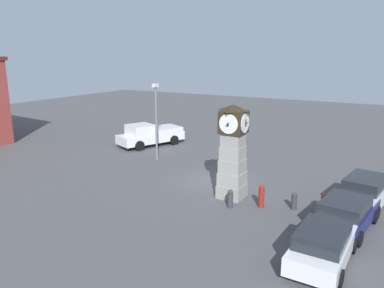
% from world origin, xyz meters
% --- Properties ---
extents(ground_plane, '(86.00, 86.00, 0.00)m').
position_xyz_m(ground_plane, '(0.00, 0.00, 0.00)').
color(ground_plane, '#4C4C4F').
extents(clock_tower, '(1.65, 1.55, 4.93)m').
position_xyz_m(clock_tower, '(-1.80, -1.76, 2.46)').
color(clock_tower, gray).
rests_on(clock_tower, ground_plane).
extents(bollard_near_tower, '(0.28, 0.28, 0.91)m').
position_xyz_m(bollard_near_tower, '(-3.08, -2.24, 0.46)').
color(bollard_near_tower, '#333338').
rests_on(bollard_near_tower, ground_plane).
extents(bollard_mid_row, '(0.29, 0.29, 1.16)m').
position_xyz_m(bollard_mid_row, '(-2.31, -3.57, 0.59)').
color(bollard_mid_row, maroon).
rests_on(bollard_mid_row, ground_plane).
extents(bollard_far_row, '(0.28, 0.28, 0.87)m').
position_xyz_m(bollard_far_row, '(-1.76, -5.05, 0.44)').
color(bollard_far_row, '#333338').
rests_on(bollard_far_row, ground_plane).
extents(bollard_end_row, '(0.28, 0.28, 0.91)m').
position_xyz_m(bollard_end_row, '(-1.36, -6.36, 0.46)').
color(bollard_end_row, maroon).
rests_on(bollard_end_row, ground_plane).
extents(car_navy_sedan, '(4.20, 1.97, 1.44)m').
position_xyz_m(car_navy_sedan, '(-6.08, -7.24, 0.74)').
color(car_navy_sedan, silver).
rests_on(car_navy_sedan, ground_plane).
extents(car_near_tower, '(4.41, 2.40, 1.42)m').
position_xyz_m(car_near_tower, '(-2.78, -7.53, 0.73)').
color(car_near_tower, navy).
rests_on(car_near_tower, ground_plane).
extents(car_by_building, '(4.65, 2.41, 1.58)m').
position_xyz_m(car_by_building, '(0.41, -8.00, 0.80)').
color(car_by_building, silver).
rests_on(car_by_building, ground_plane).
extents(pickup_truck, '(5.81, 3.96, 1.85)m').
position_xyz_m(pickup_truck, '(5.38, 8.78, 0.93)').
color(pickup_truck, silver).
rests_on(pickup_truck, ground_plane).
extents(street_lamp_far_side, '(0.50, 0.24, 5.42)m').
position_xyz_m(street_lamp_far_side, '(2.11, 5.83, 3.19)').
color(street_lamp_far_side, slate).
rests_on(street_lamp_far_side, ground_plane).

